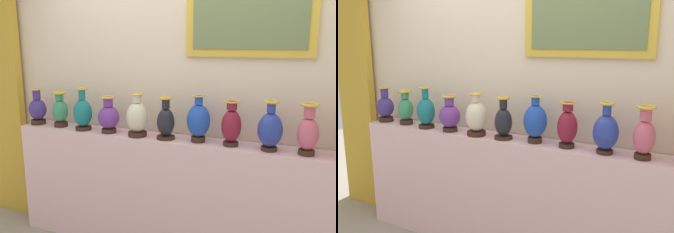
% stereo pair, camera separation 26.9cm
% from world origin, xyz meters
% --- Properties ---
extents(display_shelf, '(2.91, 0.30, 1.04)m').
position_xyz_m(display_shelf, '(0.00, 0.00, 0.52)').
color(display_shelf, beige).
rests_on(display_shelf, ground_plane).
extents(back_wall, '(4.43, 0.14, 2.80)m').
position_xyz_m(back_wall, '(0.01, 0.21, 1.41)').
color(back_wall, beige).
rests_on(back_wall, ground_plane).
extents(curtain_gold, '(0.47, 0.08, 2.37)m').
position_xyz_m(curtain_gold, '(-1.91, 0.09, 1.18)').
color(curtain_gold, gold).
rests_on(curtain_gold, ground_plane).
extents(vase_indigo, '(0.16, 0.16, 0.35)m').
position_xyz_m(vase_indigo, '(-1.35, -0.02, 1.19)').
color(vase_indigo, '#382319').
rests_on(vase_indigo, display_shelf).
extents(vase_jade, '(0.14, 0.14, 0.33)m').
position_xyz_m(vase_jade, '(-1.08, -0.02, 1.19)').
color(vase_jade, '#382319').
rests_on(vase_jade, display_shelf).
extents(vase_teal, '(0.16, 0.16, 0.38)m').
position_xyz_m(vase_teal, '(-0.81, -0.04, 1.20)').
color(vase_teal, '#382319').
rests_on(vase_teal, display_shelf).
extents(vase_violet, '(0.19, 0.19, 0.32)m').
position_xyz_m(vase_violet, '(-0.55, -0.04, 1.18)').
color(vase_violet, '#382319').
rests_on(vase_violet, display_shelf).
extents(vase_ivory, '(0.18, 0.18, 0.36)m').
position_xyz_m(vase_ivory, '(-0.26, -0.05, 1.20)').
color(vase_ivory, '#382319').
rests_on(vase_ivory, display_shelf).
extents(vase_onyx, '(0.15, 0.15, 0.35)m').
position_xyz_m(vase_onyx, '(-0.01, -0.04, 1.19)').
color(vase_onyx, '#382319').
rests_on(vase_onyx, display_shelf).
extents(vase_sapphire, '(0.18, 0.18, 0.38)m').
position_xyz_m(vase_sapphire, '(0.27, -0.01, 1.21)').
color(vase_sapphire, '#382319').
rests_on(vase_sapphire, display_shelf).
extents(vase_burgundy, '(0.15, 0.15, 0.35)m').
position_xyz_m(vase_burgundy, '(0.53, -0.02, 1.20)').
color(vase_burgundy, '#382319').
rests_on(vase_burgundy, display_shelf).
extents(vase_cobalt, '(0.18, 0.18, 0.37)m').
position_xyz_m(vase_cobalt, '(0.82, -0.03, 1.20)').
color(vase_cobalt, '#382319').
rests_on(vase_cobalt, display_shelf).
extents(vase_rose, '(0.14, 0.14, 0.37)m').
position_xyz_m(vase_rose, '(1.07, -0.03, 1.21)').
color(vase_rose, '#382319').
rests_on(vase_rose, display_shelf).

